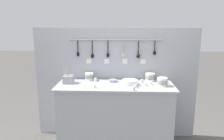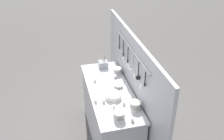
# 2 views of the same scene
# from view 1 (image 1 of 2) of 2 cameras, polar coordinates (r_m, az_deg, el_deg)

# --- Properties ---
(counter) EXTENTS (1.55, 0.57, 0.89)m
(counter) POSITION_cam_1_polar(r_m,az_deg,el_deg) (3.04, 0.81, -11.84)
(counter) COLOR #ADAFB5
(counter) RESTS_ON ground
(back_wall) EXTENTS (2.35, 0.11, 1.62)m
(back_wall) POSITION_cam_1_polar(r_m,az_deg,el_deg) (3.21, 1.00, -3.47)
(back_wall) COLOR #A8AAB2
(back_wall) RESTS_ON ground
(bowl_stack_short_front) EXTENTS (0.13, 0.13, 0.11)m
(bowl_stack_short_front) POSITION_cam_1_polar(r_m,az_deg,el_deg) (2.88, 12.99, -3.04)
(bowl_stack_short_front) COLOR silver
(bowl_stack_short_front) RESTS_ON counter
(bowl_stack_wide_centre) EXTENTS (0.11, 0.11, 0.10)m
(bowl_stack_wide_centre) POSITION_cam_1_polar(r_m,az_deg,el_deg) (3.10, -5.97, -1.71)
(bowl_stack_wide_centre) COLOR silver
(bowl_stack_wide_centre) RESTS_ON counter
(bowl_stack_nested_right) EXTENTS (0.13, 0.13, 0.11)m
(bowl_stack_nested_right) POSITION_cam_1_polar(r_m,az_deg,el_deg) (3.09, 9.90, -1.83)
(bowl_stack_nested_right) COLOR silver
(bowl_stack_nested_right) RESTS_ON counter
(plate_stack) EXTENTS (0.21, 0.21, 0.07)m
(plate_stack) POSITION_cam_1_polar(r_m,az_deg,el_deg) (2.87, 4.66, -3.24)
(plate_stack) COLOR silver
(plate_stack) RESTS_ON counter
(steel_mixing_bowl) EXTENTS (0.12, 0.12, 0.03)m
(steel_mixing_bowl) POSITION_cam_1_polar(r_m,az_deg,el_deg) (3.01, 0.22, -2.80)
(steel_mixing_bowl) COLOR #93969E
(steel_mixing_bowl) RESTS_ON counter
(cutlery_caddy) EXTENTS (0.13, 0.13, 0.26)m
(cutlery_caddy) POSITION_cam_1_polar(r_m,az_deg,el_deg) (3.00, -11.29, -2.38)
(cutlery_caddy) COLOR #93969E
(cutlery_caddy) RESTS_ON counter
(cup_beside_plates) EXTENTS (0.04, 0.04, 0.05)m
(cup_beside_plates) POSITION_cam_1_polar(r_m,az_deg,el_deg) (2.91, 10.10, -3.37)
(cup_beside_plates) COLOR silver
(cup_beside_plates) RESTS_ON counter
(cup_back_left) EXTENTS (0.04, 0.04, 0.05)m
(cup_back_left) POSITION_cam_1_polar(r_m,az_deg,el_deg) (2.75, 6.12, -4.22)
(cup_back_left) COLOR silver
(cup_back_left) RESTS_ON counter
(cup_front_left) EXTENTS (0.04, 0.04, 0.05)m
(cup_front_left) POSITION_cam_1_polar(r_m,az_deg,el_deg) (2.85, 8.81, -3.66)
(cup_front_left) COLOR silver
(cup_front_left) RESTS_ON counter
(cup_centre) EXTENTS (0.04, 0.04, 0.05)m
(cup_centre) POSITION_cam_1_polar(r_m,az_deg,el_deg) (2.74, -4.58, -4.21)
(cup_centre) COLOR silver
(cup_centre) RESTS_ON counter
(cup_edge_far) EXTENTS (0.04, 0.04, 0.05)m
(cup_edge_far) POSITION_cam_1_polar(r_m,az_deg,el_deg) (2.98, 7.83, -2.93)
(cup_edge_far) COLOR silver
(cup_edge_far) RESTS_ON counter
(cup_edge_near) EXTENTS (0.04, 0.04, 0.05)m
(cup_edge_near) POSITION_cam_1_polar(r_m,az_deg,el_deg) (3.03, 13.83, -2.91)
(cup_edge_near) COLOR silver
(cup_edge_near) RESTS_ON counter
(cup_by_caddy) EXTENTS (0.04, 0.04, 0.05)m
(cup_by_caddy) POSITION_cam_1_polar(r_m,az_deg,el_deg) (3.04, -4.32, -2.55)
(cup_by_caddy) COLOR silver
(cup_by_caddy) RESTS_ON counter
(cup_front_right) EXTENTS (0.04, 0.04, 0.05)m
(cup_front_right) POSITION_cam_1_polar(r_m,az_deg,el_deg) (2.65, 5.66, -4.82)
(cup_front_right) COLOR silver
(cup_front_right) RESTS_ON counter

